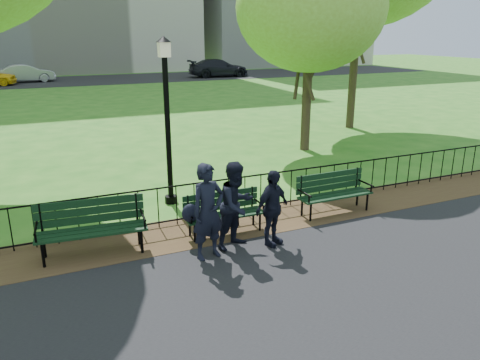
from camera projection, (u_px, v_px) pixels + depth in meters
name	position (u px, v px, depth m)	size (l,w,h in m)	color
ground	(241.00, 259.00, 8.57)	(120.00, 120.00, 0.00)	#26691B
dirt_strip	(212.00, 228.00, 9.87)	(60.00, 1.60, 0.01)	#3D2719
far_street	(70.00, 81.00, 39.02)	(70.00, 9.00, 0.01)	black
iron_fence	(203.00, 199.00, 10.16)	(24.06, 0.06, 1.00)	black
park_bench_main	(212.00, 210.00, 9.38)	(1.76, 0.53, 0.93)	black
park_bench_left_a	(91.00, 222.00, 8.60)	(2.01, 0.78, 1.12)	black
park_bench_right_a	(333.00, 188.00, 10.61)	(1.78, 0.57, 1.00)	black
lamppost	(167.00, 116.00, 10.74)	(0.35, 0.35, 3.88)	black
tree_near_e	(311.00, 7.00, 15.05)	(4.87, 4.87, 6.79)	#2D2116
person_left	(208.00, 212.00, 8.36)	(0.65, 0.43, 1.78)	black
person_mid	(237.00, 205.00, 8.82)	(0.82, 0.43, 1.69)	black
person_right	(272.00, 208.00, 8.91)	(0.88, 0.36, 1.50)	black
sedan_silver	(26.00, 73.00, 37.74)	(1.51, 4.33, 1.43)	#929499
sedan_dark	(219.00, 68.00, 42.21)	(2.19, 5.40, 1.57)	black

